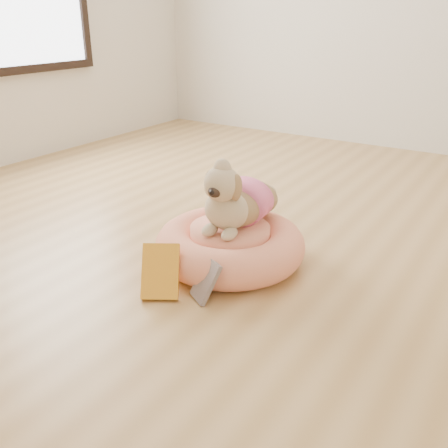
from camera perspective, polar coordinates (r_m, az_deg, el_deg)
The scene contains 5 objects.
floor at distance 2.63m, azimuth -0.74°, elevation -0.69°, with size 4.50×4.50×0.00m, color #B1844A.
pet_bed at distance 2.27m, azimuth 0.69°, elevation -2.41°, with size 0.68×0.68×0.18m.
dog at distance 2.19m, azimuth 1.41°, elevation 4.07°, with size 0.32×0.47×0.34m, color brown, non-canonical shape.
book_yellow at distance 2.03m, azimuth -7.27°, elevation -5.40°, with size 0.15×0.03×0.23m, color yellow.
book_white at distance 1.99m, azimuth -2.11°, elevation -6.47°, with size 0.11×0.02×0.17m, color silver.
Camera 1 is at (1.34, -2.00, 1.06)m, focal length 40.00 mm.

